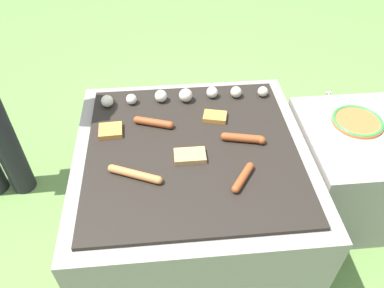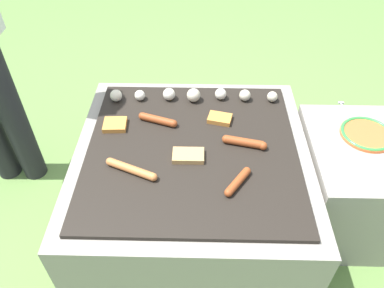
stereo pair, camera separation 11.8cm
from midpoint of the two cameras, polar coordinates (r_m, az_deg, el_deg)
The scene contains 13 objects.
ground_plane at distance 1.77m, azimuth 1.94°, elevation -11.20°, with size 14.00×14.00×0.00m, color #608442.
grill at distance 1.59m, azimuth 2.13°, elevation -6.55°, with size 0.91×0.91×0.45m.
side_ledge at distance 1.76m, azimuth 25.23°, elevation -5.64°, with size 0.45×0.51×0.45m.
sausage_front_center at distance 1.45m, azimuth 10.30°, elevation 0.20°, with size 0.17×0.06×0.03m.
sausage_mid_right at distance 1.31m, azimuth 9.58°, elevation -5.77°, with size 0.10×0.13×0.03m.
sausage_back_right at distance 1.34m, azimuth -6.78°, elevation -3.94°, with size 0.19×0.10×0.03m.
sausage_mid_left at distance 1.53m, azimuth -3.05°, elevation 3.63°, with size 0.16×0.08×0.03m.
bread_slice_center at distance 1.55m, azimuth 6.42°, elevation 3.80°, with size 0.11×0.09×0.02m.
bread_slice_left at distance 1.38m, azimuth 1.86°, elevation -1.87°, with size 0.12×0.07×0.02m.
bread_slice_right at distance 1.53m, azimuth -9.52°, elevation 2.85°, with size 0.10×0.09×0.02m.
mushroom_row at distance 1.65m, azimuth 1.85°, elevation 7.40°, with size 0.73×0.08×0.06m.
plate_colorful at distance 1.65m, azimuth 27.00°, elevation 1.30°, with size 0.21×0.21×0.02m.
fork_utensil at distance 1.73m, azimuth 24.17°, elevation 4.18°, with size 0.02×0.18×0.01m.
Camera 2 is at (0.02, -1.03, 1.44)m, focal length 35.00 mm.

